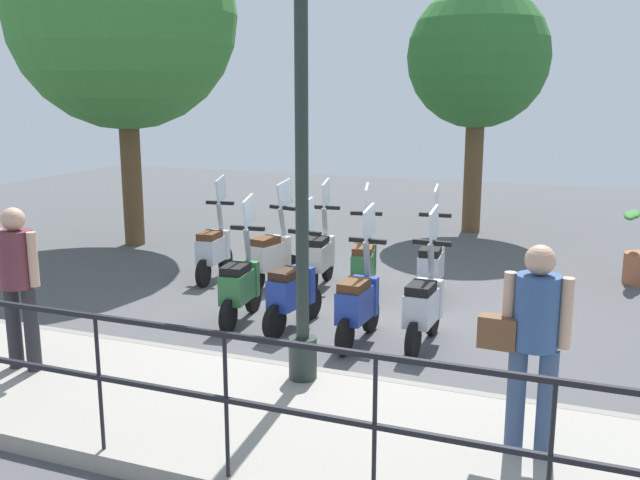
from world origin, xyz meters
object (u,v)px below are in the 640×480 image
object	(u,v)px
scooter_far_0	(431,266)
pedestrian_with_bag	(532,333)
scooter_far_4	(214,248)
tree_large	(123,16)
scooter_near_2	(293,290)
scooter_near_1	(358,302)
scooter_near_3	(241,284)
lamp_post_near	(302,182)
scooter_far_1	(364,264)
scooter_far_3	(272,255)
pedestrian_distant	(18,276)
scooter_near_0	(424,305)
tree_distant	(478,58)
scooter_far_2	(320,255)

from	to	relation	value
scooter_far_0	pedestrian_with_bag	bearing A→B (deg)	-163.50
pedestrian_with_bag	scooter_far_4	size ratio (longest dim) A/B	1.03
scooter_far_0	scooter_far_4	distance (m)	3.27
tree_large	scooter_near_2	bearing A→B (deg)	-125.36
scooter_near_1	scooter_near_3	size ratio (longest dim) A/B	1.00
lamp_post_near	scooter_far_1	size ratio (longest dim) A/B	2.73
pedestrian_with_bag	scooter_far_3	bearing A→B (deg)	48.40
scooter_near_2	scooter_far_3	xyz separation A→B (m)	(1.57, 1.02, 0.00)
pedestrian_distant	scooter_near_1	xyz separation A→B (m)	(2.25, -2.66, -0.60)
scooter_near_0	scooter_near_3	size ratio (longest dim) A/B	1.00
pedestrian_with_bag	scooter_far_1	distance (m)	4.66
scooter_near_2	scooter_near_3	bearing A→B (deg)	99.12
scooter_near_0	tree_distant	bearing A→B (deg)	7.04
scooter_near_2	scooter_far_0	size ratio (longest dim) A/B	1.00
pedestrian_with_bag	scooter_far_3	size ratio (longest dim) A/B	1.03
scooter_far_3	scooter_far_4	world-z (taller)	same
tree_large	scooter_far_4	world-z (taller)	tree_large
scooter_near_0	scooter_far_4	size ratio (longest dim) A/B	1.00
pedestrian_distant	scooter_far_4	world-z (taller)	pedestrian_distant
tree_distant	scooter_far_1	xyz separation A→B (m)	(-5.26, 0.57, -2.91)
tree_large	scooter_near_2	world-z (taller)	tree_large
scooter_near_3	scooter_far_2	distance (m)	1.85
tree_distant	scooter_far_1	size ratio (longest dim) A/B	3.11
scooter_near_0	scooter_far_1	bearing A→B (deg)	39.42
tree_large	tree_distant	world-z (taller)	tree_large
tree_large	pedestrian_distant	bearing A→B (deg)	-153.57
pedestrian_with_bag	scooter_near_1	world-z (taller)	pedestrian_with_bag
scooter_near_3	scooter_far_4	distance (m)	2.09
scooter_far_0	scooter_far_1	size ratio (longest dim) A/B	1.00
tree_distant	scooter_near_0	xyz separation A→B (m)	(-6.82, -0.64, -2.91)
scooter_near_2	scooter_near_3	distance (m)	0.69
lamp_post_near	tree_distant	distance (m)	8.57
tree_large	scooter_far_2	distance (m)	5.75
scooter_near_2	scooter_far_0	xyz separation A→B (m)	(1.76, -1.27, 0.00)
pedestrian_with_bag	scooter_near_0	xyz separation A→B (m)	(2.30, 1.33, -0.60)
tree_distant	scooter_near_3	world-z (taller)	tree_distant
pedestrian_distant	tree_large	bearing A→B (deg)	-153.90
scooter_near_2	scooter_far_1	xyz separation A→B (m)	(1.54, -0.38, 0.00)
scooter_far_4	scooter_far_1	bearing A→B (deg)	-98.35
scooter_near_1	scooter_far_4	distance (m)	3.39
scooter_near_0	pedestrian_distant	bearing A→B (deg)	127.26
pedestrian_distant	scooter_near_3	bearing A→B (deg)	155.41
scooter_near_2	scooter_near_3	world-z (taller)	same
pedestrian_distant	scooter_near_2	bearing A→B (deg)	143.36
scooter_far_1	lamp_post_near	bearing A→B (deg)	175.52
lamp_post_near	scooter_near_3	xyz separation A→B (m)	(1.65, 1.52, -1.52)
pedestrian_with_bag	scooter_far_4	bearing A→B (deg)	54.29
pedestrian_with_bag	tree_distant	size ratio (longest dim) A/B	0.33
scooter_far_0	scooter_far_1	xyz separation A→B (m)	(-0.22, 0.88, 0.00)
lamp_post_near	scooter_near_3	size ratio (longest dim) A/B	2.73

